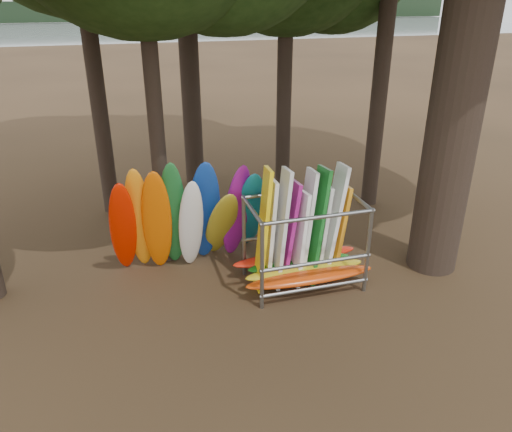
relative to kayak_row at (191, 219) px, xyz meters
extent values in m
plane|color=#47331E|center=(0.86, -1.85, -1.37)|extent=(120.00, 120.00, 0.00)
plane|color=gray|center=(0.86, 58.15, -1.37)|extent=(160.00, 160.00, 0.00)
cube|color=black|center=(0.86, 108.15, 0.63)|extent=(160.00, 4.00, 4.00)
cylinder|color=black|center=(-1.88, 4.33, 3.97)|extent=(0.47, 0.47, 10.68)
cylinder|color=black|center=(3.79, 4.12, 3.45)|extent=(0.47, 0.47, 9.64)
cylinder|color=black|center=(-0.58, 0.68, 3.73)|extent=(0.37, 0.37, 10.20)
ellipsoid|color=red|center=(-1.60, -0.05, -0.02)|extent=(0.67, 1.47, 2.83)
ellipsoid|color=orange|center=(-1.20, 0.07, 0.09)|extent=(0.72, 1.31, 3.02)
ellipsoid|color=#E25903|center=(-0.81, -0.12, 0.07)|extent=(0.76, 1.21, 2.96)
ellipsoid|color=#1E682C|center=(-0.42, -0.02, 0.14)|extent=(0.70, 1.29, 3.11)
ellipsoid|color=white|center=(-0.03, -0.20, -0.08)|extent=(0.65, 1.19, 2.68)
ellipsoid|color=#113998|center=(0.37, 0.09, 0.09)|extent=(0.81, 1.18, 2.99)
ellipsoid|color=#A59220|center=(0.76, 0.03, -0.28)|extent=(0.94, 1.69, 2.32)
ellipsoid|color=#8F1482|center=(1.15, 0.00, 0.03)|extent=(0.82, 1.29, 2.88)
ellipsoid|color=#117584|center=(1.55, 0.13, -0.06)|extent=(0.97, 2.01, 2.80)
ellipsoid|color=#D23E0B|center=(2.42, -1.88, -0.95)|extent=(3.11, 0.55, 0.24)
ellipsoid|color=gold|center=(2.42, -1.55, -0.95)|extent=(2.94, 0.55, 0.24)
ellipsoid|color=#166516|center=(2.42, -1.20, -0.95)|extent=(2.62, 0.55, 0.24)
ellipsoid|color=red|center=(2.42, -0.88, -0.95)|extent=(3.19, 0.55, 0.24)
cube|color=yellow|center=(1.45, -1.29, 0.08)|extent=(0.44, 0.78, 2.93)
cube|color=white|center=(1.66, -1.10, -0.10)|extent=(0.36, 0.77, 2.58)
cube|color=silver|center=(1.88, -1.29, 0.05)|extent=(0.43, 0.79, 2.87)
cube|color=#991972|center=(2.09, -1.19, -0.12)|extent=(0.50, 0.77, 2.52)
cube|color=white|center=(2.31, -1.32, -0.23)|extent=(0.40, 0.78, 2.31)
cube|color=white|center=(2.52, -1.17, -0.01)|extent=(0.44, 0.78, 2.75)
cube|color=#176922|center=(2.74, -1.32, 0.03)|extent=(0.52, 0.82, 2.83)
cube|color=silver|center=(2.95, -1.15, -0.22)|extent=(0.42, 0.74, 2.34)
cube|color=white|center=(3.17, -1.27, 0.05)|extent=(0.59, 0.79, 2.84)
cube|color=orange|center=(3.38, -1.17, -0.23)|extent=(0.45, 0.74, 2.30)
camera|label=1|loc=(-1.53, -10.99, 5.11)|focal=35.00mm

